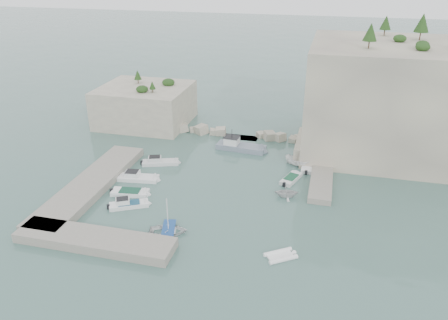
% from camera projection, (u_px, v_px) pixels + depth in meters
% --- Properties ---
extents(ground, '(400.00, 400.00, 0.00)m').
position_uv_depth(ground, '(213.00, 200.00, 56.88)').
color(ground, '#496D65').
rests_on(ground, ground).
extents(cliff_east, '(26.00, 22.00, 17.00)m').
position_uv_depth(cliff_east, '(392.00, 99.00, 68.40)').
color(cliff_east, beige).
rests_on(cliff_east, ground).
extents(cliff_terrace, '(8.00, 10.00, 2.50)m').
position_uv_depth(cliff_terrace, '(322.00, 147.00, 69.29)').
color(cliff_terrace, beige).
rests_on(cliff_terrace, ground).
extents(outcrop_west, '(16.00, 14.00, 7.00)m').
position_uv_depth(outcrop_west, '(145.00, 105.00, 81.76)').
color(outcrop_west, beige).
rests_on(outcrop_west, ground).
extents(quay_west, '(5.00, 24.00, 1.10)m').
position_uv_depth(quay_west, '(91.00, 184.00, 59.52)').
color(quay_west, '#9E9689').
rests_on(quay_west, ground).
extents(quay_south, '(18.00, 4.00, 1.10)m').
position_uv_depth(quay_south, '(95.00, 240.00, 47.87)').
color(quay_south, '#9E9689').
rests_on(quay_south, ground).
extents(ledge_east, '(3.00, 16.00, 0.80)m').
position_uv_depth(ledge_east, '(322.00, 175.00, 62.52)').
color(ledge_east, '#9E9689').
rests_on(ledge_east, ground).
extents(breakwater, '(28.00, 3.00, 1.40)m').
position_uv_depth(breakwater, '(241.00, 134.00, 76.13)').
color(breakwater, beige).
rests_on(breakwater, ground).
extents(motorboat_c, '(5.57, 2.63, 0.70)m').
position_uv_depth(motorboat_c, '(130.00, 194.00, 58.19)').
color(motorboat_c, white).
rests_on(motorboat_c, ground).
extents(motorboat_d, '(5.49, 3.89, 1.40)m').
position_uv_depth(motorboat_d, '(129.00, 207.00, 55.29)').
color(motorboat_d, white).
rests_on(motorboat_d, ground).
extents(motorboat_b, '(6.43, 2.78, 1.40)m').
position_uv_depth(motorboat_b, '(139.00, 180.00, 61.96)').
color(motorboat_b, white).
rests_on(motorboat_b, ground).
extents(motorboat_a, '(6.24, 3.62, 1.40)m').
position_uv_depth(motorboat_a, '(161.00, 164.00, 66.61)').
color(motorboat_a, silver).
rests_on(motorboat_a, ground).
extents(rowboat, '(4.96, 4.07, 0.90)m').
position_uv_depth(rowboat, '(169.00, 233.00, 50.09)').
color(rowboat, white).
rests_on(rowboat, ground).
extents(inflatable_dinghy, '(3.91, 3.42, 0.44)m').
position_uv_depth(inflatable_dinghy, '(280.00, 257.00, 46.04)').
color(inflatable_dinghy, white).
rests_on(inflatable_dinghy, ground).
extents(tender_east_a, '(3.55, 3.22, 1.64)m').
position_uv_depth(tender_east_a, '(286.00, 197.00, 57.60)').
color(tender_east_a, silver).
rests_on(tender_east_a, ground).
extents(tender_east_b, '(3.08, 4.99, 0.70)m').
position_uv_depth(tender_east_b, '(291.00, 180.00, 61.76)').
color(tender_east_b, silver).
rests_on(tender_east_b, ground).
extents(tender_east_c, '(1.58, 4.74, 0.70)m').
position_uv_depth(tender_east_c, '(307.00, 168.00, 65.39)').
color(tender_east_c, white).
rests_on(tender_east_c, ground).
extents(tender_east_d, '(4.50, 3.07, 1.63)m').
position_uv_depth(tender_east_d, '(297.00, 166.00, 66.07)').
color(tender_east_d, white).
rests_on(tender_east_d, ground).
extents(work_boat, '(8.97, 3.38, 2.20)m').
position_uv_depth(work_boat, '(241.00, 150.00, 71.57)').
color(work_boat, slate).
rests_on(work_boat, ground).
extents(rowboat_mast, '(0.10, 0.10, 4.20)m').
position_uv_depth(rowboat_mast, '(167.00, 214.00, 49.01)').
color(rowboat_mast, white).
rests_on(rowboat_mast, rowboat).
extents(vegetation, '(53.48, 13.88, 13.40)m').
position_uv_depth(vegetation, '(366.00, 34.00, 66.77)').
color(vegetation, '#1E4219').
rests_on(vegetation, ground).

